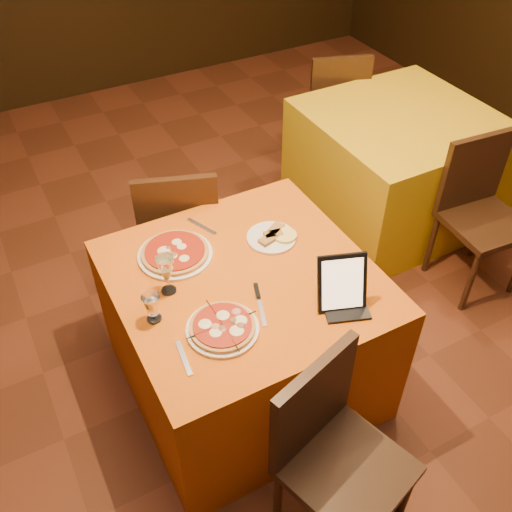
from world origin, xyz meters
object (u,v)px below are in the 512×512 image
pizza_near (222,328)px  pizza_far (175,253)px  chair_side_near (486,222)px  water_glass (152,308)px  wine_glass (167,275)px  side_table (395,166)px  chair_main_near (347,469)px  chair_side_far (330,106)px  main_table (245,332)px  tablet (342,283)px  chair_main_far (180,227)px

pizza_near → pizza_far: size_ratio=0.86×
chair_side_near → water_glass: (-1.97, -0.06, 0.36)m
wine_glass → pizza_far: bearing=60.6°
side_table → chair_main_near: chair_main_near is taller
chair_main_near → chair_side_far: size_ratio=1.00×
chair_main_near → water_glass: size_ratio=7.00×
side_table → main_table: bearing=-152.6°
chair_side_far → pizza_far: size_ratio=2.70×
chair_side_near → pizza_near: size_ratio=3.14×
main_table → side_table: same height
main_table → chair_side_near: size_ratio=1.21×
chair_main_near → chair_side_far: bearing=40.4°
water_glass → side_table: bearing=23.3°
side_table → tablet: tablet is taller
pizza_near → main_table: bearing=47.6°
side_table → tablet: size_ratio=4.51×
main_table → tablet: 0.66m
chair_main_far → tablet: 1.23m
main_table → water_glass: 0.62m
main_table → chair_main_near: bearing=-90.0°
side_table → water_glass: size_ratio=8.46×
pizza_near → chair_side_far: bearing=46.0°
main_table → chair_main_near: 0.84m
chair_main_far → pizza_near: 1.09m
chair_side_far → chair_main_near: bearing=77.0°
main_table → pizza_near: pizza_near is taller
water_glass → main_table: bearing=6.9°
main_table → pizza_far: bearing=129.3°
chair_main_near → pizza_far: chair_main_near is taller
pizza_far → water_glass: (-0.22, -0.31, 0.05)m
chair_main_near → tablet: 0.71m
pizza_far → tablet: 0.77m
chair_main_far → chair_main_near: bearing=109.5°
side_table → water_glass: water_glass is taller
side_table → pizza_near: bearing=-149.5°
chair_side_near → pizza_far: 1.80m
chair_main_near → wine_glass: wine_glass is taller
chair_main_near → wine_glass: bearing=92.5°
pizza_near → water_glass: size_ratio=2.23×
pizza_near → wine_glass: (-0.11, 0.30, 0.08)m
pizza_near → water_glass: (-0.22, 0.18, 0.05)m
chair_side_near → pizza_near: chair_side_near is taller
main_table → tablet: tablet is taller
pizza_far → water_glass: 0.38m
pizza_near → chair_side_near: bearing=7.9°
chair_side_far → tablet: bearing=75.9°
chair_main_far → pizza_near: chair_main_far is taller
chair_main_far → wine_glass: size_ratio=4.79×
chair_main_far → side_table: bearing=-160.2°
side_table → pizza_far: size_ratio=3.26×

